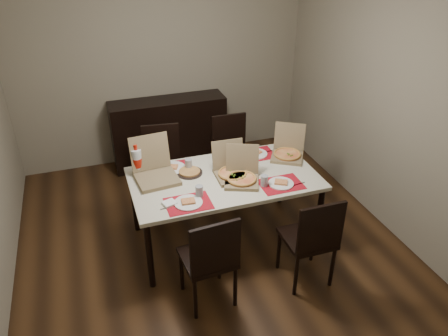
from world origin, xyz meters
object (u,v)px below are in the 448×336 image
Objects in this scene: sideboard at (169,132)px; dining_table at (224,183)px; chair_near_left at (210,258)px; chair_far_right at (232,151)px; pizza_box_center at (242,176)px; dip_bowl at (225,166)px; chair_near_right at (312,238)px; chair_far_left at (163,162)px; soda_bottle at (137,162)px.

sideboard is 0.83× the size of dining_table.
chair_far_right is at bearing 65.16° from chair_near_left.
chair_near_left is 2.10× the size of pizza_box_center.
pizza_box_center is at bearing -76.03° from dip_bowl.
sideboard is at bearing 104.31° from chair_near_right.
chair_far_left is at bearing -106.50° from sideboard.
chair_far_right reaches higher than dip_bowl.
soda_bottle is (-1.30, 1.18, 0.37)m from chair_near_right.
chair_far_left is (-0.27, -0.92, 0.06)m from sideboard.
chair_near_right is (0.68, -2.67, 0.06)m from sideboard.
sideboard is at bearing 67.37° from soda_bottle.
chair_far_right is 1.38m from soda_bottle.
chair_far_left is 0.84m from chair_far_right.
soda_bottle reaches higher than chair_near_left.
chair_near_right is (0.91, -0.04, 0.00)m from chair_near_left.
dip_bowl is at bearing -114.76° from chair_far_right.
chair_far_right is 7.16× the size of dip_bowl.
pizza_box_center reaches higher than chair_near_right.
chair_far_right is at bearing 26.37° from soda_bottle.
pizza_box_center is 0.31m from dip_bowl.
pizza_box_center is at bearing -61.21° from chair_far_left.
pizza_box_center is at bearing -104.65° from chair_far_right.
dining_table is 0.22m from pizza_box_center.
chair_far_right is (0.57, -0.90, 0.06)m from sideboard.
chair_far_right reaches higher than sideboard.
chair_near_left is 1.00× the size of chair_far_right.
dining_table is 1.94× the size of chair_near_right.
chair_far_right reaches higher than dining_table.
chair_near_left reaches higher than dining_table.
soda_bottle reaches higher than chair_near_right.
chair_far_left reaches higher than dining_table.
soda_bottle is at bearing 168.84° from dip_bowl.
chair_near_right is at bearing -86.41° from chair_far_right.
dining_table is 1.02m from chair_far_left.
chair_near_right reaches higher than dip_bowl.
dining_table is at bearing -113.95° from chair_far_right.
chair_near_right is at bearing -61.87° from pizza_box_center.
chair_far_left is 2.97× the size of soda_bottle.
chair_near_right and chair_far_left have the same top height.
dip_bowl is at bearing -11.16° from soda_bottle.
chair_far_left and chair_far_right have the same top height.
chair_near_left is at bearing -115.85° from dining_table.
chair_near_left is (-0.39, -0.81, -0.17)m from dining_table.
chair_far_left is at bearing -178.64° from chair_far_right.
dip_bowl is (0.22, -1.65, 0.32)m from sideboard.
soda_bottle is at bearing 156.56° from dining_table.
pizza_box_center is at bearing 52.29° from chair_near_left.
chair_far_right is 1.13m from pizza_box_center.
chair_near_right is 7.16× the size of dip_bowl.
pizza_box_center is (-0.28, -1.05, 0.29)m from chair_far_right.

